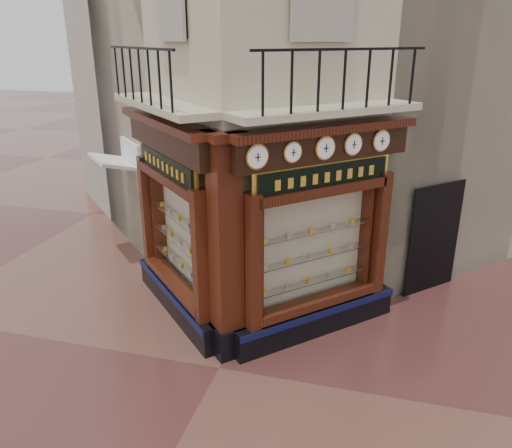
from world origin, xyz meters
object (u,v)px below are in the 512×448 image
(clock_c, at_px, (325,148))
(clock_e, at_px, (381,141))
(clock_b, at_px, (292,152))
(signboard_right, at_px, (325,176))
(awning, at_px, (123,258))
(clock_a, at_px, (257,157))
(clock_d, at_px, (353,144))
(signboard_left, at_px, (166,166))
(corner_pilaster, at_px, (226,253))

(clock_c, height_order, clock_e, clock_c)
(clock_b, bearing_deg, signboard_right, 8.38)
(clock_c, distance_m, awning, 6.85)
(clock_a, relative_size, signboard_right, 0.19)
(clock_e, distance_m, signboard_right, 1.24)
(clock_d, height_order, clock_e, clock_e)
(clock_d, bearing_deg, clock_b, -180.00)
(clock_d, bearing_deg, signboard_right, 167.02)
(clock_c, bearing_deg, clock_b, 180.00)
(clock_b, distance_m, clock_c, 0.64)
(clock_e, bearing_deg, clock_d, 180.00)
(clock_a, relative_size, signboard_left, 0.20)
(signboard_left, bearing_deg, clock_a, -162.92)
(clock_b, bearing_deg, clock_d, 0.00)
(clock_d, distance_m, signboard_left, 3.39)
(signboard_left, relative_size, signboard_right, 0.96)
(corner_pilaster, bearing_deg, awning, 95.73)
(clock_d, bearing_deg, clock_e, -0.00)
(awning, bearing_deg, signboard_right, -156.98)
(signboard_left, bearing_deg, clock_d, -130.53)
(awning, height_order, signboard_left, signboard_left)
(clock_b, distance_m, awning, 6.68)
(clock_d, relative_size, clock_e, 0.99)
(awning, distance_m, signboard_right, 6.54)
(clock_a, relative_size, clock_c, 0.99)
(clock_a, bearing_deg, signboard_left, 107.08)
(corner_pilaster, relative_size, signboard_left, 2.00)
(corner_pilaster, height_order, awning, corner_pilaster)
(signboard_left, bearing_deg, corner_pilaster, -169.75)
(awning, xyz_separation_m, signboard_left, (2.41, -2.15, 3.10))
(clock_d, xyz_separation_m, signboard_left, (-3.34, -0.26, -0.52))
(corner_pilaster, xyz_separation_m, signboard_right, (1.46, 1.01, 1.15))
(clock_b, distance_m, signboard_right, 0.92)
(corner_pilaster, distance_m, clock_b, 1.99)
(clock_c, distance_m, signboard_right, 0.54)
(clock_d, height_order, signboard_right, clock_d)
(clock_b, xyz_separation_m, awning, (-4.88, 2.76, -3.62))
(clock_a, bearing_deg, clock_d, 0.00)
(signboard_left, bearing_deg, clock_c, -138.06)
(clock_a, height_order, awning, clock_a)
(clock_b, relative_size, signboard_left, 0.17)
(clock_a, relative_size, awning, 0.28)
(awning, bearing_deg, corner_pilaster, -174.27)
(clock_c, height_order, awning, clock_c)
(clock_b, height_order, signboard_left, clock_b)
(clock_a, distance_m, awning, 6.56)
(clock_d, height_order, signboard_left, clock_d)
(corner_pilaster, xyz_separation_m, clock_e, (2.33, 1.73, 1.67))
(clock_c, bearing_deg, corner_pilaster, 165.40)
(clock_b, xyz_separation_m, clock_e, (1.32, 1.32, 0.00))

